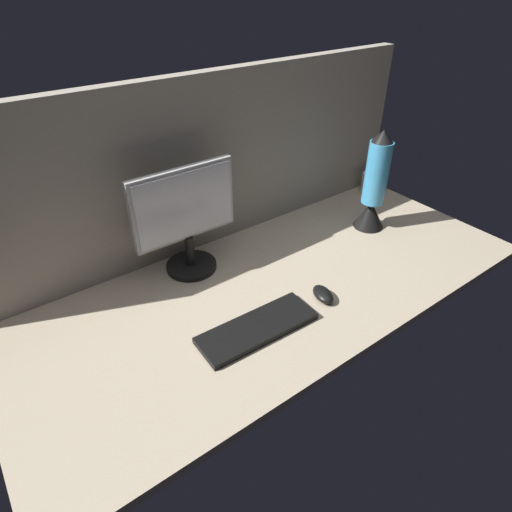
{
  "coord_description": "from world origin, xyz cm",
  "views": [
    {
      "loc": [
        -75.54,
        -91.26,
        92.56
      ],
      "look_at": [
        -7.64,
        0.0,
        14.0
      ],
      "focal_mm": 30.33,
      "sensor_mm": 36.0,
      "label": 1
    }
  ],
  "objects_px": {
    "keyboard": "(257,328)",
    "mouse": "(323,294)",
    "lava_lamp": "(374,189)",
    "mug_ceramic_white": "(371,183)",
    "monitor": "(186,217)"
  },
  "relations": [
    {
      "from": "keyboard",
      "to": "mouse",
      "type": "bearing_deg",
      "value": 0.06
    },
    {
      "from": "keyboard",
      "to": "mug_ceramic_white",
      "type": "height_order",
      "value": "mug_ceramic_white"
    },
    {
      "from": "monitor",
      "to": "keyboard",
      "type": "height_order",
      "value": "monitor"
    },
    {
      "from": "mouse",
      "to": "lava_lamp",
      "type": "bearing_deg",
      "value": 40.32
    },
    {
      "from": "keyboard",
      "to": "mouse",
      "type": "xyz_separation_m",
      "value": [
        0.26,
        -0.01,
        0.01
      ]
    },
    {
      "from": "mouse",
      "to": "lava_lamp",
      "type": "height_order",
      "value": "lava_lamp"
    },
    {
      "from": "keyboard",
      "to": "mouse",
      "type": "distance_m",
      "value": 0.26
    },
    {
      "from": "mug_ceramic_white",
      "to": "lava_lamp",
      "type": "xyz_separation_m",
      "value": [
        -0.25,
        -0.21,
        0.12
      ]
    },
    {
      "from": "mug_ceramic_white",
      "to": "monitor",
      "type": "bearing_deg",
      "value": -178.41
    },
    {
      "from": "mouse",
      "to": "mug_ceramic_white",
      "type": "xyz_separation_m",
      "value": [
        0.73,
        0.44,
        0.03
      ]
    },
    {
      "from": "monitor",
      "to": "mug_ceramic_white",
      "type": "relative_size",
      "value": 3.18
    },
    {
      "from": "monitor",
      "to": "mug_ceramic_white",
      "type": "height_order",
      "value": "monitor"
    },
    {
      "from": "keyboard",
      "to": "mouse",
      "type": "height_order",
      "value": "mouse"
    },
    {
      "from": "keyboard",
      "to": "lava_lamp",
      "type": "bearing_deg",
      "value": 18.47
    },
    {
      "from": "monitor",
      "to": "mouse",
      "type": "relative_size",
      "value": 3.97
    }
  ]
}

